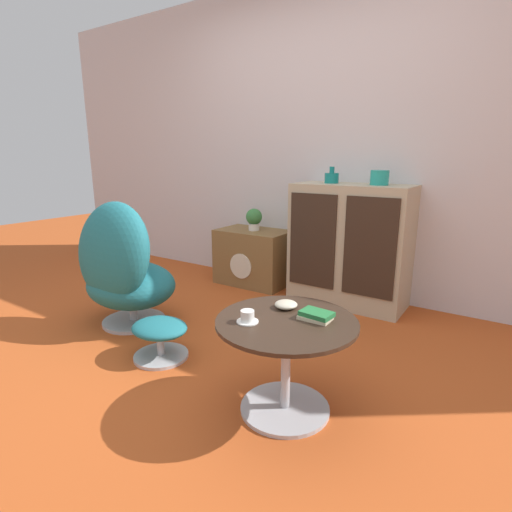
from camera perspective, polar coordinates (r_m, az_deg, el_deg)
ground_plane at (r=2.44m, az=-9.48°, el=-14.94°), size 12.00×12.00×0.00m
wall_back at (r=3.57m, az=9.32°, el=15.94°), size 6.40×0.06×2.60m
sideboard at (r=3.27m, az=13.23°, el=1.50°), size 0.91×0.44×0.97m
tv_console at (r=3.74m, az=-0.34°, el=-0.14°), size 0.66×0.42×0.51m
egg_chair at (r=2.91m, az=-18.56°, el=-1.81°), size 0.70×0.64×0.91m
ottoman at (r=2.47m, az=-13.59°, el=-10.68°), size 0.35×0.32×0.24m
coffee_table at (r=1.89m, az=4.30°, el=-13.49°), size 0.64×0.64×0.46m
vase_leftmost at (r=3.27m, az=10.75°, el=10.96°), size 0.11×0.11×0.13m
vase_inner_left at (r=3.14m, az=17.23°, el=10.64°), size 0.14×0.14×0.11m
potted_plant at (r=3.66m, az=-0.28°, el=5.40°), size 0.15×0.15×0.20m
teacup at (r=1.79m, az=-1.23°, el=-8.78°), size 0.10×0.10×0.05m
book_stack at (r=1.84m, az=8.57°, el=-8.40°), size 0.15×0.11×0.04m
bowl at (r=1.95m, az=4.31°, el=-6.92°), size 0.11×0.11×0.04m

